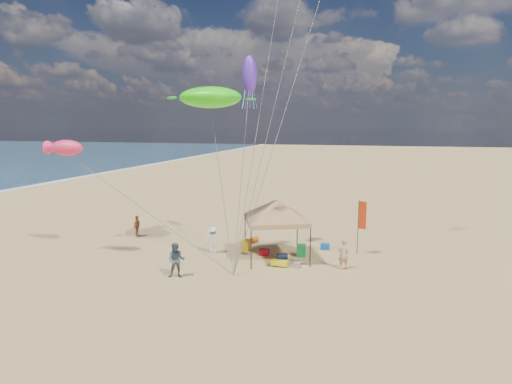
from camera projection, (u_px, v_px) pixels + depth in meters
ground at (240, 281)px, 21.07m from camera, size 280.00×280.00×0.00m
canopy_tent at (276, 202)px, 23.96m from camera, size 6.03×6.03×4.02m
feather_flag at (361, 219)px, 24.92m from camera, size 0.47×0.22×3.30m
cooler_red at (264, 252)px, 25.09m from camera, size 0.54×0.38×0.38m
cooler_blue at (325, 247)px, 26.26m from camera, size 0.54×0.38×0.38m
bag_navy at (282, 257)px, 24.30m from camera, size 0.69×0.54×0.36m
bag_orange at (254, 240)px, 27.84m from camera, size 0.54×0.69×0.36m
chair_green at (302, 251)px, 24.86m from camera, size 0.50×0.50×0.70m
chair_yellow at (245, 245)px, 26.02m from camera, size 0.50×0.50×0.70m
crate_grey at (297, 265)px, 22.89m from camera, size 0.34×0.30×0.28m
beach_cart at (279, 263)px, 23.15m from camera, size 0.90×0.50×0.24m
person_near_a at (343, 254)px, 22.61m from camera, size 0.73×0.66×1.68m
person_near_b at (176, 260)px, 21.35m from camera, size 1.04×0.92×1.81m
person_near_c at (213, 240)px, 25.43m from camera, size 1.19×0.95×1.61m
person_far_a at (137, 226)px, 29.25m from camera, size 0.45×0.91×1.49m
turtle_kite at (210, 97)px, 22.67m from camera, size 4.22×3.88×1.13m
fish_kite at (67, 148)px, 24.08m from camera, size 2.27×1.62×0.91m
squid_kite at (249, 75)px, 24.58m from camera, size 0.96×0.96×2.24m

